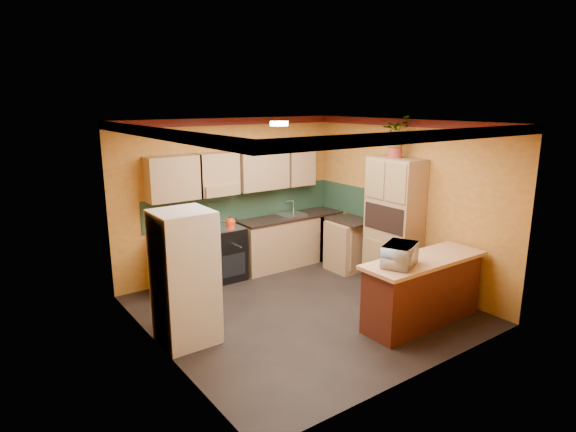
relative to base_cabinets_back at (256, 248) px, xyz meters
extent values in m
plane|color=black|center=(-0.32, -1.80, -0.44)|extent=(4.20, 4.20, 0.00)
cube|color=white|center=(-0.32, -1.80, 2.26)|extent=(4.20, 4.20, 0.04)
cube|color=gold|center=(-0.32, 0.30, 0.91)|extent=(4.20, 0.04, 2.70)
cube|color=gold|center=(-0.32, -3.90, 0.91)|extent=(4.20, 0.04, 2.70)
cube|color=gold|center=(-2.42, -1.80, 0.91)|extent=(0.04, 4.20, 2.70)
cube|color=gold|center=(1.78, -1.80, 0.91)|extent=(0.04, 4.20, 2.70)
cube|color=#1F3A2B|center=(-0.07, 0.29, 0.75)|extent=(3.70, 0.02, 0.53)
cube|color=#1F3A2B|center=(1.77, -0.40, 0.75)|extent=(0.02, 1.40, 0.53)
cube|color=tan|center=(-0.22, 0.13, 1.36)|extent=(3.10, 0.34, 0.70)
cylinder|color=white|center=(-0.32, -1.20, 2.22)|extent=(0.26, 0.26, 0.06)
cube|color=tan|center=(0.00, 0.00, 0.00)|extent=(3.65, 0.60, 0.88)
cube|color=black|center=(0.00, 0.00, 0.46)|extent=(3.65, 0.62, 0.04)
cube|color=black|center=(-0.62, 0.00, 0.02)|extent=(0.58, 0.58, 0.91)
cube|color=silver|center=(0.78, 0.00, 0.50)|extent=(0.48, 0.40, 0.03)
cube|color=tan|center=(1.48, -0.86, 0.00)|extent=(0.60, 0.80, 0.88)
cube|color=black|center=(1.48, -0.86, 0.46)|extent=(0.62, 0.80, 0.04)
cube|color=silver|center=(-2.07, -1.66, 0.41)|extent=(0.68, 0.66, 1.70)
cube|color=tan|center=(1.53, -1.80, 0.61)|extent=(0.48, 0.90, 2.10)
cylinder|color=maroon|center=(1.53, -1.75, 1.74)|extent=(0.22, 0.22, 0.16)
imported|color=tan|center=(1.53, -1.75, 2.07)|extent=(0.54, 0.50, 0.50)
cube|color=#541C13|center=(0.76, -3.06, 0.00)|extent=(1.80, 0.55, 0.88)
cube|color=tan|center=(0.76, -3.06, 0.47)|extent=(1.90, 0.65, 0.05)
imported|color=silver|center=(0.25, -3.06, 0.63)|extent=(0.62, 0.54, 0.29)
camera|label=1|loc=(-4.30, -6.96, 2.55)|focal=30.00mm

